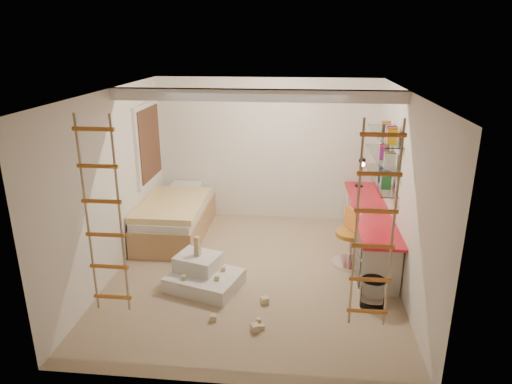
# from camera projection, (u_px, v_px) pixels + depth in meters

# --- Properties ---
(floor) EXTENTS (4.50, 4.50, 0.00)m
(floor) POSITION_uv_depth(u_px,v_px,m) (254.00, 273.00, 6.63)
(floor) COLOR #9B8364
(floor) RESTS_ON ground
(ceiling_beam) EXTENTS (4.00, 0.18, 0.16)m
(ceiling_beam) POSITION_uv_depth(u_px,v_px,m) (256.00, 95.00, 6.10)
(ceiling_beam) COLOR white
(ceiling_beam) RESTS_ON ceiling
(window_frame) EXTENTS (0.06, 1.15, 1.35)m
(window_frame) POSITION_uv_depth(u_px,v_px,m) (148.00, 143.00, 7.73)
(window_frame) COLOR white
(window_frame) RESTS_ON wall_left
(window_blind) EXTENTS (0.02, 1.00, 1.20)m
(window_blind) POSITION_uv_depth(u_px,v_px,m) (150.00, 143.00, 7.73)
(window_blind) COLOR #4C2D1E
(window_blind) RESTS_ON window_frame
(rope_ladder_left) EXTENTS (0.41, 0.04, 2.13)m
(rope_ladder_left) POSITION_uv_depth(u_px,v_px,m) (104.00, 218.00, 4.63)
(rope_ladder_left) COLOR orange
(rope_ladder_left) RESTS_ON ceiling
(rope_ladder_right) EXTENTS (0.41, 0.04, 2.13)m
(rope_ladder_right) POSITION_uv_depth(u_px,v_px,m) (374.00, 229.00, 4.37)
(rope_ladder_right) COLOR #C57021
(rope_ladder_right) RESTS_ON ceiling
(waste_bin) EXTENTS (0.31, 0.31, 0.39)m
(waste_bin) POSITION_uv_depth(u_px,v_px,m) (373.00, 293.00, 5.75)
(waste_bin) COLOR white
(waste_bin) RESTS_ON floor
(desk) EXTENTS (0.56, 2.80, 0.75)m
(desk) POSITION_uv_depth(u_px,v_px,m) (368.00, 229.00, 7.15)
(desk) COLOR red
(desk) RESTS_ON floor
(shelves) EXTENTS (0.25, 1.80, 0.71)m
(shelves) POSITION_uv_depth(u_px,v_px,m) (382.00, 157.00, 7.04)
(shelves) COLOR white
(shelves) RESTS_ON wall_right
(bed) EXTENTS (1.02, 2.00, 0.69)m
(bed) POSITION_uv_depth(u_px,v_px,m) (176.00, 217.00, 7.82)
(bed) COLOR #AD7F51
(bed) RESTS_ON floor
(task_lamp) EXTENTS (0.14, 0.36, 0.57)m
(task_lamp) POSITION_uv_depth(u_px,v_px,m) (362.00, 168.00, 7.82)
(task_lamp) COLOR black
(task_lamp) RESTS_ON desk
(swivel_chair) EXTENTS (0.68, 0.68, 0.88)m
(swivel_chair) POSITION_uv_depth(u_px,v_px,m) (350.00, 245.00, 6.79)
(swivel_chair) COLOR #AF7421
(swivel_chair) RESTS_ON floor
(play_platform) EXTENTS (1.10, 0.96, 0.41)m
(play_platform) POSITION_uv_depth(u_px,v_px,m) (203.00, 275.00, 6.26)
(play_platform) COLOR silver
(play_platform) RESTS_ON floor
(toy_blocks) EXTENTS (1.17, 1.15, 0.68)m
(toy_blocks) POSITION_uv_depth(u_px,v_px,m) (223.00, 285.00, 5.88)
(toy_blocks) COLOR #CCB284
(toy_blocks) RESTS_ON floor
(books) EXTENTS (0.14, 0.70, 0.92)m
(books) POSITION_uv_depth(u_px,v_px,m) (382.00, 149.00, 7.00)
(books) COLOR #1E722D
(books) RESTS_ON shelves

